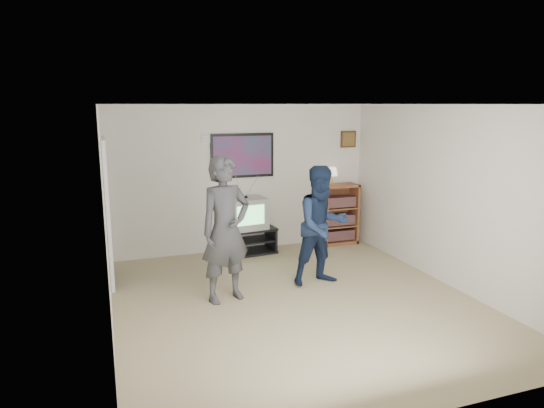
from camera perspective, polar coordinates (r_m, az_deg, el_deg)
room_shell at (r=6.31m, az=1.85°, el=0.21°), size 4.51×5.00×2.51m
media_stand at (r=8.29m, az=-2.73°, el=-4.31°), size 0.93×0.57×0.44m
crt_television at (r=8.16m, az=-3.04°, el=-1.08°), size 0.68×0.60×0.52m
bookshelf at (r=8.88m, az=7.83°, el=-1.18°), size 0.66×0.38×1.09m
table_lamp at (r=8.73m, az=7.11°, el=3.30°), size 0.20×0.20×0.31m
person_tall at (r=6.18m, az=-5.49°, el=-3.05°), size 0.78×0.61×1.87m
person_short at (r=6.79m, az=5.93°, el=-2.55°), size 0.87×0.70×1.68m
controller_left at (r=6.33m, az=-5.98°, el=0.01°), size 0.07×0.14×0.04m
controller_right at (r=6.92m, az=4.92°, el=-1.03°), size 0.07×0.12×0.03m
poster at (r=8.25m, az=-3.49°, el=5.71°), size 1.10×0.03×0.75m
air_vent at (r=8.10m, az=-7.30°, el=7.65°), size 0.28×0.02×0.14m
small_picture at (r=8.98m, az=8.96°, el=7.54°), size 0.30×0.03×0.30m
doorway at (r=7.18m, az=-18.86°, el=-1.05°), size 0.03×0.85×2.00m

